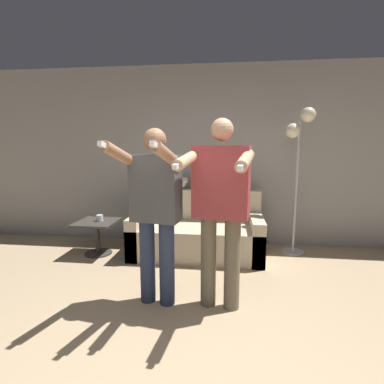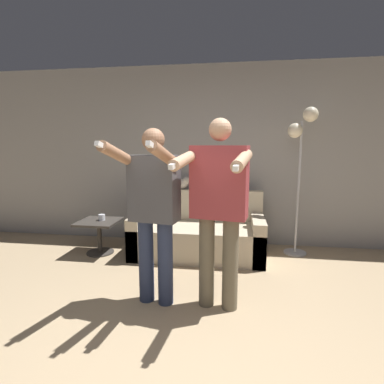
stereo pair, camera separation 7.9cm
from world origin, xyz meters
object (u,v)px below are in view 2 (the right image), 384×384
(couch, at_px, (198,235))
(side_table, at_px, (99,229))
(cup, at_px, (102,217))
(cat, at_px, (178,183))
(person_right, at_px, (219,201))
(floor_lamp, at_px, (301,143))
(person_left, at_px, (154,205))

(couch, bearing_deg, side_table, -172.83)
(couch, bearing_deg, cup, -173.80)
(cat, relative_size, cup, 5.04)
(couch, height_order, person_right, person_right)
(person_right, distance_m, floor_lamp, 1.88)
(cat, relative_size, side_table, 0.86)
(person_right, bearing_deg, cup, 153.74)
(cat, xyz_separation_m, side_table, (-1.00, -0.47, -0.59))
(side_table, bearing_deg, person_right, -34.64)
(cat, distance_m, floor_lamp, 1.74)
(couch, bearing_deg, person_right, -75.51)
(person_right, height_order, floor_lamp, floor_lamp)
(floor_lamp, distance_m, side_table, 2.91)
(person_right, distance_m, side_table, 2.14)
(person_right, bearing_deg, side_table, 154.85)
(person_left, distance_m, floor_lamp, 2.25)
(person_left, bearing_deg, floor_lamp, 53.77)
(person_left, xyz_separation_m, cat, (-0.10, 1.63, -0.01))
(person_left, height_order, cat, person_left)
(side_table, distance_m, cup, 0.17)
(couch, height_order, person_left, person_left)
(side_table, relative_size, cup, 5.85)
(cat, xyz_separation_m, floor_lamp, (1.65, -0.10, 0.56))
(cat, bearing_deg, person_right, -67.43)
(cat, xyz_separation_m, cup, (-0.97, -0.45, -0.43))
(side_table, height_order, cup, cup)
(person_right, height_order, side_table, person_right)
(floor_lamp, bearing_deg, person_right, -122.26)
(person_right, height_order, cat, person_right)
(cat, relative_size, floor_lamp, 0.23)
(person_left, bearing_deg, person_right, 9.13)
(person_left, xyz_separation_m, cup, (-1.07, 1.19, -0.44))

